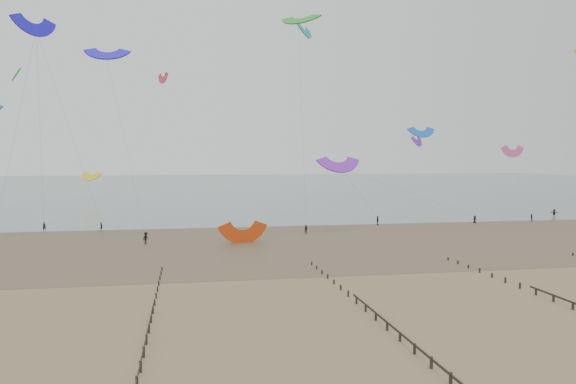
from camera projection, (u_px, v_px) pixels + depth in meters
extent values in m
plane|color=brown|center=(299.00, 289.00, 56.45)|extent=(500.00, 500.00, 0.00)
plane|color=#475654|center=(211.00, 186.00, 252.82)|extent=(500.00, 500.00, 0.00)
plane|color=#473A28|center=(256.00, 239.00, 90.81)|extent=(500.00, 500.00, 0.00)
ellipsoid|color=slate|center=(135.00, 256.00, 74.84)|extent=(23.60, 14.36, 0.01)
ellipsoid|color=slate|center=(324.00, 234.00, 95.90)|extent=(33.64, 18.32, 0.01)
ellipsoid|color=slate|center=(527.00, 236.00, 93.94)|extent=(19.65, 13.67, 0.01)
ellipsoid|color=slate|center=(1.00, 241.00, 88.58)|extent=(26.95, 14.22, 0.01)
cube|color=black|center=(137.00, 384.00, 32.12)|extent=(0.16, 0.16, 0.83)
cube|color=black|center=(141.00, 367.00, 34.70)|extent=(0.16, 0.16, 0.80)
cube|color=black|center=(144.00, 353.00, 37.29)|extent=(0.16, 0.16, 0.77)
cube|color=black|center=(146.00, 340.00, 39.87)|extent=(0.16, 0.16, 0.74)
cube|color=black|center=(149.00, 329.00, 42.46)|extent=(0.16, 0.16, 0.71)
cube|color=black|center=(151.00, 319.00, 45.04)|extent=(0.16, 0.16, 0.68)
cube|color=black|center=(153.00, 311.00, 47.63)|extent=(0.16, 0.16, 0.65)
cube|color=black|center=(155.00, 303.00, 50.21)|extent=(0.16, 0.16, 0.62)
cube|color=black|center=(156.00, 296.00, 52.80)|extent=(0.16, 0.16, 0.59)
cube|color=black|center=(158.00, 289.00, 55.38)|extent=(0.16, 0.16, 0.57)
cube|color=black|center=(159.00, 284.00, 57.97)|extent=(0.16, 0.16, 0.54)
cube|color=black|center=(160.00, 278.00, 60.55)|extent=(0.16, 0.16, 0.51)
cube|color=black|center=(161.00, 273.00, 63.14)|extent=(0.16, 0.16, 0.48)
cube|color=black|center=(162.00, 269.00, 65.72)|extent=(0.16, 0.16, 0.45)
cube|color=black|center=(137.00, 376.00, 32.56)|extent=(0.06, 32.50, 0.18)
cube|color=black|center=(451.00, 379.00, 32.75)|extent=(0.16, 0.16, 0.86)
cube|color=black|center=(431.00, 363.00, 35.33)|extent=(0.16, 0.16, 0.83)
cube|color=black|center=(415.00, 349.00, 37.92)|extent=(0.16, 0.16, 0.80)
cube|color=black|center=(400.00, 337.00, 40.50)|extent=(0.16, 0.16, 0.77)
cube|color=black|center=(387.00, 326.00, 43.09)|extent=(0.16, 0.16, 0.74)
cube|color=black|center=(376.00, 317.00, 45.67)|extent=(0.16, 0.16, 0.71)
cube|color=black|center=(366.00, 308.00, 48.26)|extent=(0.16, 0.16, 0.68)
cube|color=black|center=(356.00, 301.00, 50.84)|extent=(0.16, 0.16, 0.65)
cube|color=black|center=(348.00, 294.00, 53.43)|extent=(0.16, 0.16, 0.62)
cube|color=black|center=(341.00, 288.00, 56.01)|extent=(0.16, 0.16, 0.59)
cube|color=black|center=(334.00, 282.00, 58.60)|extent=(0.16, 0.16, 0.57)
cube|color=black|center=(328.00, 277.00, 61.18)|extent=(0.16, 0.16, 0.54)
cube|color=black|center=(322.00, 272.00, 63.77)|extent=(0.16, 0.16, 0.51)
cube|color=black|center=(317.00, 268.00, 66.35)|extent=(0.16, 0.16, 0.48)
cube|color=black|center=(312.00, 264.00, 68.94)|extent=(0.16, 0.16, 0.45)
cube|color=black|center=(428.00, 356.00, 35.77)|extent=(0.06, 32.50, 0.18)
cube|color=black|center=(573.00, 306.00, 48.89)|extent=(0.16, 0.16, 0.71)
cube|color=black|center=(553.00, 299.00, 51.47)|extent=(0.16, 0.16, 0.68)
cube|color=black|center=(536.00, 292.00, 54.06)|extent=(0.16, 0.16, 0.65)
cube|color=black|center=(520.00, 286.00, 56.64)|extent=(0.16, 0.16, 0.62)
cube|color=black|center=(505.00, 281.00, 59.23)|extent=(0.16, 0.16, 0.59)
cube|color=black|center=(492.00, 276.00, 61.81)|extent=(0.16, 0.16, 0.57)
cube|color=black|center=(480.00, 271.00, 64.39)|extent=(0.16, 0.16, 0.54)
cube|color=black|center=(468.00, 267.00, 66.98)|extent=(0.16, 0.16, 0.51)
cube|color=black|center=(458.00, 263.00, 69.56)|extent=(0.16, 0.16, 0.48)
cube|color=black|center=(448.00, 259.00, 72.15)|extent=(0.16, 0.16, 0.45)
cube|color=black|center=(573.00, 254.00, 75.36)|extent=(0.16, 0.16, 0.45)
imported|color=black|center=(101.00, 226.00, 100.71)|extent=(0.66, 0.63, 1.52)
imported|color=black|center=(531.00, 218.00, 115.28)|extent=(0.92, 0.91, 1.50)
imported|color=black|center=(475.00, 219.00, 112.18)|extent=(0.73, 0.87, 1.50)
imported|color=black|center=(44.00, 226.00, 100.44)|extent=(0.66, 0.53, 1.58)
imported|color=black|center=(554.00, 213.00, 123.90)|extent=(1.58, 1.30, 1.69)
imported|color=black|center=(306.00, 229.00, 96.92)|extent=(0.78, 0.64, 1.51)
imported|color=black|center=(146.00, 238.00, 85.22)|extent=(1.31, 1.38, 1.87)
imported|color=black|center=(378.00, 220.00, 108.77)|extent=(0.60, 1.12, 1.83)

